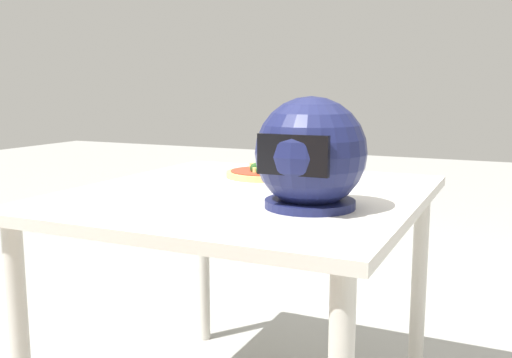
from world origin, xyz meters
TOP-DOWN VIEW (x-y plane):
  - dining_table at (0.00, 0.00)m, footprint 0.96×1.04m
  - pizza_plate at (0.03, -0.19)m, footprint 0.29×0.29m
  - pizza at (0.03, -0.18)m, footprint 0.24×0.24m
  - motorcycle_helmet at (-0.24, 0.14)m, footprint 0.27×0.27m

SIDE VIEW (x-z plane):
  - dining_table at x=0.00m, z-range 0.28..1.00m
  - pizza_plate at x=0.03m, z-range 0.72..0.73m
  - pizza at x=0.03m, z-range 0.72..0.77m
  - motorcycle_helmet at x=-0.24m, z-range 0.71..0.99m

